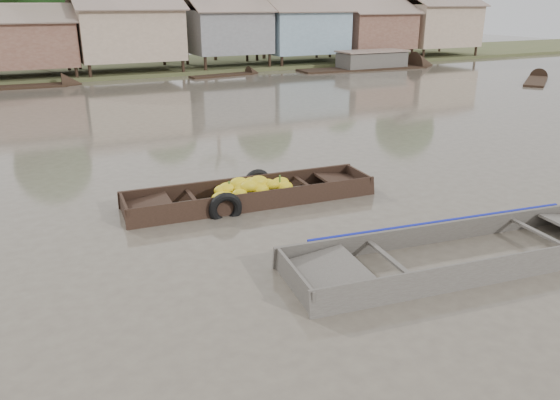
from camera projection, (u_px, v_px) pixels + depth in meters
name	position (u px, v px, depth m)	size (l,w,h in m)	color
ground	(314.00, 247.00, 11.01)	(120.00, 120.00, 0.00)	#534A3F
riverbank	(128.00, 25.00, 38.06)	(120.00, 12.47, 10.22)	#384723
banana_boat	(248.00, 195.00, 13.42)	(6.30, 1.90, 0.86)	black
viewer_boat	(469.00, 257.00, 10.46)	(7.50, 2.78, 0.59)	#443E39
distant_boats	(305.00, 71.00, 37.03)	(47.45, 14.20, 1.38)	black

